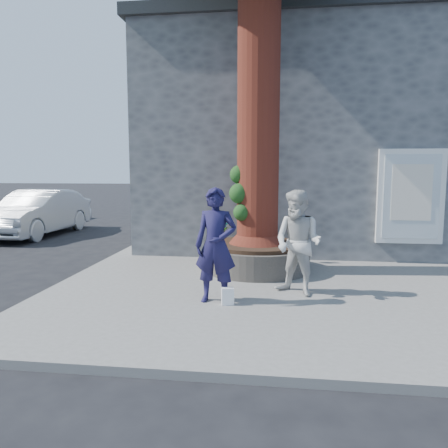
# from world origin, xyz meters

# --- Properties ---
(ground) EXTENTS (120.00, 120.00, 0.00)m
(ground) POSITION_xyz_m (0.00, 0.00, 0.00)
(ground) COLOR black
(ground) RESTS_ON ground
(pavement) EXTENTS (9.00, 8.00, 0.12)m
(pavement) POSITION_xyz_m (1.50, 1.00, 0.06)
(pavement) COLOR slate
(pavement) RESTS_ON ground
(yellow_line) EXTENTS (0.10, 30.00, 0.01)m
(yellow_line) POSITION_xyz_m (-3.05, 1.00, 0.00)
(yellow_line) COLOR yellow
(yellow_line) RESTS_ON ground
(stone_shop) EXTENTS (10.30, 8.30, 6.30)m
(stone_shop) POSITION_xyz_m (2.50, 7.20, 3.16)
(stone_shop) COLOR #4C4F51
(stone_shop) RESTS_ON ground
(planter) EXTENTS (2.30, 2.30, 0.60)m
(planter) POSITION_xyz_m (0.80, 2.00, 0.41)
(planter) COLOR black
(planter) RESTS_ON pavement
(man) EXTENTS (0.74, 0.53, 1.92)m
(man) POSITION_xyz_m (0.24, -0.44, 1.08)
(man) COLOR #18153C
(man) RESTS_ON pavement
(woman) EXTENTS (1.14, 1.08, 1.86)m
(woman) POSITION_xyz_m (1.62, 0.18, 1.05)
(woman) COLOR beige
(woman) RESTS_ON pavement
(shopping_bag) EXTENTS (0.22, 0.17, 0.28)m
(shopping_bag) POSITION_xyz_m (0.46, -0.57, 0.26)
(shopping_bag) COLOR white
(shopping_bag) RESTS_ON pavement
(car_silver) EXTENTS (1.79, 4.89, 1.60)m
(car_silver) POSITION_xyz_m (-7.20, 6.86, 0.80)
(car_silver) COLOR #B3B7BB
(car_silver) RESTS_ON ground
(plant_a) EXTENTS (0.22, 0.17, 0.37)m
(plant_a) POSITION_xyz_m (-0.05, 2.85, 0.91)
(plant_a) COLOR gray
(plant_a) RESTS_ON planter
(plant_b) EXTENTS (0.32, 0.32, 0.42)m
(plant_b) POSITION_xyz_m (0.54, 2.85, 0.93)
(plant_b) COLOR gray
(plant_b) RESTS_ON planter
(plant_c) EXTENTS (0.27, 0.27, 0.34)m
(plant_c) POSITION_xyz_m (1.65, 2.85, 0.89)
(plant_c) COLOR gray
(plant_c) RESTS_ON planter
(plant_d) EXTENTS (0.33, 0.34, 0.29)m
(plant_d) POSITION_xyz_m (1.58, 2.04, 0.87)
(plant_d) COLOR gray
(plant_d) RESTS_ON planter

